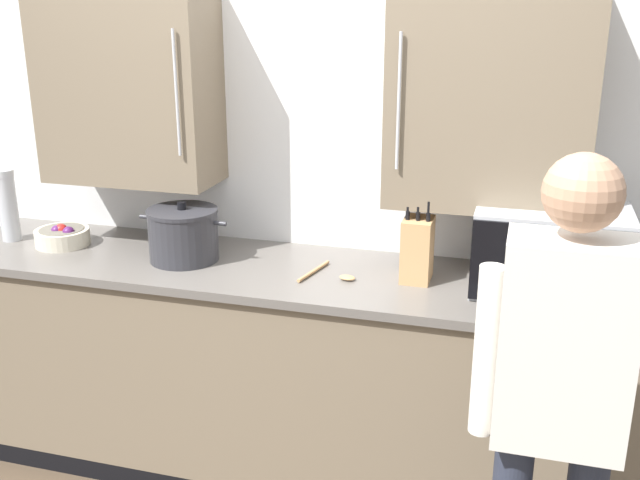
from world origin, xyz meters
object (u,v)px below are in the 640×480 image
object	(u,v)px
microwave_oven	(543,250)
fruit_bowl	(62,236)
thermos_flask	(8,205)
stock_pot	(183,234)
knife_block	(417,249)
wooden_spoon	(330,274)
person_figure	(558,392)

from	to	relation	value
microwave_oven	fruit_bowl	bearing A→B (deg)	-179.24
thermos_flask	stock_pot	distance (m)	0.86
knife_block	microwave_oven	bearing A→B (deg)	1.96
microwave_oven	knife_block	bearing A→B (deg)	-178.04
knife_block	wooden_spoon	xyz separation A→B (m)	(-0.33, -0.06, -0.11)
knife_block	wooden_spoon	bearing A→B (deg)	-169.36
microwave_oven	stock_pot	xyz separation A→B (m)	(-1.42, -0.05, -0.05)
thermos_flask	stock_pot	bearing A→B (deg)	-1.49
microwave_oven	thermos_flask	size ratio (longest dim) A/B	1.69
thermos_flask	person_figure	xyz separation A→B (m)	(2.33, -0.77, -0.14)
wooden_spoon	person_figure	size ratio (longest dim) A/B	0.14
wooden_spoon	person_figure	world-z (taller)	person_figure
stock_pot	thermos_flask	bearing A→B (deg)	178.51
fruit_bowl	stock_pot	world-z (taller)	stock_pot
knife_block	fruit_bowl	xyz separation A→B (m)	(-1.56, -0.01, -0.08)
microwave_oven	stock_pot	distance (m)	1.42
stock_pot	microwave_oven	bearing A→B (deg)	2.14
fruit_bowl	person_figure	world-z (taller)	person_figure
microwave_oven	person_figure	distance (m)	0.81
stock_pot	person_figure	size ratio (longest dim) A/B	0.24
wooden_spoon	stock_pot	bearing A→B (deg)	177.80
knife_block	fruit_bowl	size ratio (longest dim) A/B	1.38
microwave_oven	thermos_flask	world-z (taller)	thermos_flask
wooden_spoon	stock_pot	world-z (taller)	stock_pot
microwave_oven	thermos_flask	bearing A→B (deg)	-179.23
stock_pot	wooden_spoon	bearing A→B (deg)	-2.20
fruit_bowl	stock_pot	size ratio (longest dim) A/B	0.61
fruit_bowl	knife_block	bearing A→B (deg)	0.41
stock_pot	person_figure	xyz separation A→B (m)	(1.47, -0.75, -0.08)
wooden_spoon	fruit_bowl	world-z (taller)	fruit_bowl
knife_block	thermos_flask	bearing A→B (deg)	-179.52
wooden_spoon	fruit_bowl	distance (m)	1.23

